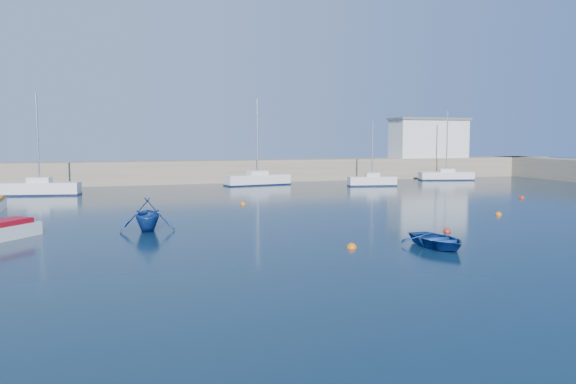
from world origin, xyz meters
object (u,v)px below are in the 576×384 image
object	(u,v)px
sailboat_8	(446,176)
sailboat_6	(257,179)
motorboat_1	(2,231)
sailboat_7	(372,181)
dinghy_left	(147,214)
harbor_office	(429,139)
sailboat_5	(40,188)
dinghy_center	(438,240)

from	to	relation	value
sailboat_8	sailboat_6	bearing A→B (deg)	104.04
sailboat_8	motorboat_1	bearing A→B (deg)	136.25
sailboat_6	motorboat_1	distance (m)	35.68
sailboat_7	dinghy_left	world-z (taller)	sailboat_7
harbor_office	sailboat_6	xyz separation A→B (m)	(-25.23, -5.82, -4.46)
sailboat_5	dinghy_left	xyz separation A→B (m)	(8.10, -23.34, 0.27)
sailboat_8	sailboat_5	bearing A→B (deg)	109.89
sailboat_5	sailboat_8	xyz separation A→B (m)	(46.16, 4.95, -0.10)
motorboat_1	dinghy_center	bearing A→B (deg)	15.60
sailboat_7	sailboat_8	bearing A→B (deg)	-58.89
harbor_office	motorboat_1	size ratio (longest dim) A/B	2.49
sailboat_5	motorboat_1	xyz separation A→B (m)	(0.76, -23.96, -0.20)
sailboat_5	sailboat_7	distance (m)	33.47
sailboat_6	sailboat_8	xyz separation A→B (m)	(24.33, 0.12, -0.08)
harbor_office	dinghy_left	bearing A→B (deg)	-138.90
motorboat_1	sailboat_6	bearing A→B (deg)	92.78
sailboat_5	dinghy_left	size ratio (longest dim) A/B	2.62
sailboat_6	dinghy_center	size ratio (longest dim) A/B	2.69
motorboat_1	dinghy_center	xyz separation A→B (m)	(20.16, -8.71, -0.09)
sailboat_5	sailboat_8	world-z (taller)	sailboat_5
sailboat_5	motorboat_1	distance (m)	23.97
harbor_office	sailboat_7	bearing A→B (deg)	-141.56
sailboat_7	dinghy_center	size ratio (longest dim) A/B	1.98
sailboat_7	motorboat_1	bearing A→B (deg)	135.32
harbor_office	sailboat_8	world-z (taller)	sailboat_8
dinghy_left	sailboat_7	bearing A→B (deg)	46.62
sailboat_7	dinghy_left	bearing A→B (deg)	141.70
dinghy_center	dinghy_left	world-z (taller)	dinghy_left
sailboat_5	sailboat_8	bearing A→B (deg)	-74.05
motorboat_1	dinghy_center	distance (m)	21.96
harbor_office	sailboat_8	distance (m)	7.34
dinghy_center	dinghy_left	bearing A→B (deg)	141.12
harbor_office	sailboat_6	distance (m)	26.28
harbor_office	sailboat_7	xyz separation A→B (m)	(-13.59, -10.79, -4.52)
harbor_office	sailboat_6	bearing A→B (deg)	-167.02
sailboat_6	sailboat_8	size ratio (longest dim) A/B	1.11
sailboat_7	dinghy_left	distance (m)	34.39
sailboat_5	sailboat_7	bearing A→B (deg)	-80.41
harbor_office	dinghy_center	bearing A→B (deg)	-121.11
sailboat_8	dinghy_left	size ratio (longest dim) A/B	2.44
sailboat_5	harbor_office	bearing A→B (deg)	-67.42
sailboat_5	sailboat_6	size ratio (longest dim) A/B	0.96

